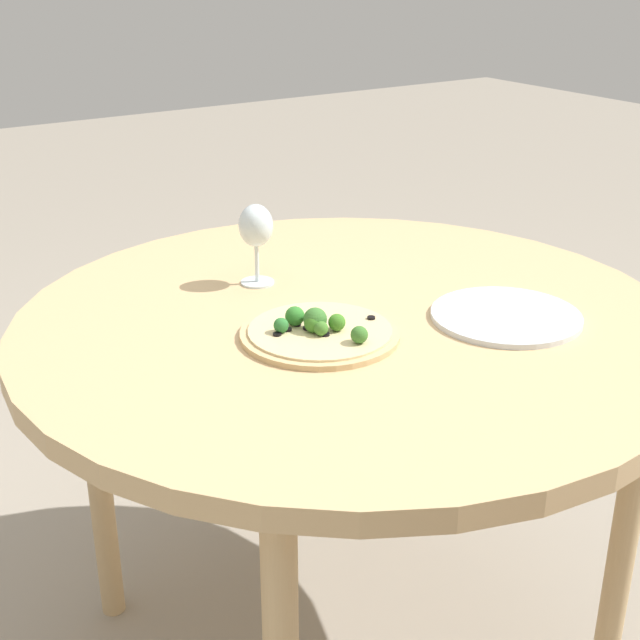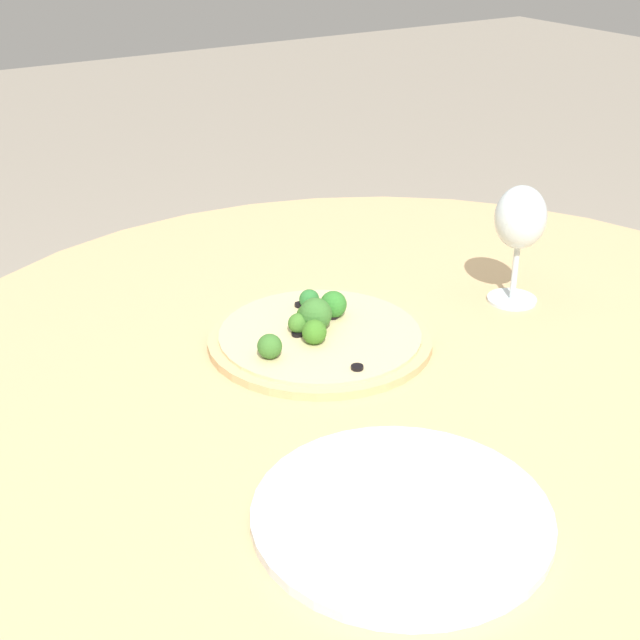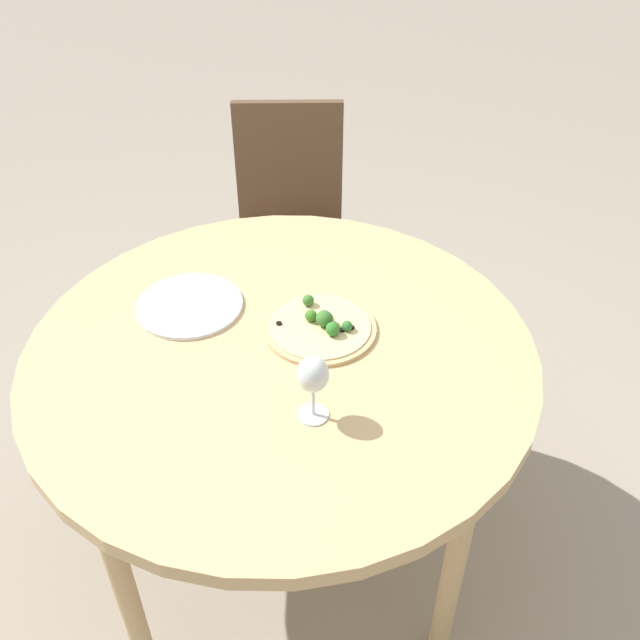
{
  "view_description": "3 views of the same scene",
  "coord_description": "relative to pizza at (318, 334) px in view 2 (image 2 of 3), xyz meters",
  "views": [
    {
      "loc": [
        0.84,
        1.19,
        1.37
      ],
      "look_at": [
        0.1,
        0.05,
        0.78
      ],
      "focal_mm": 50.0,
      "sensor_mm": 36.0,
      "label": 1
    },
    {
      "loc": [
        -0.7,
        0.55,
        1.25
      ],
      "look_at": [
        0.1,
        0.05,
        0.78
      ],
      "focal_mm": 50.0,
      "sensor_mm": 36.0,
      "label": 2
    },
    {
      "loc": [
        -0.01,
        -1.24,
        1.83
      ],
      "look_at": [
        0.1,
        0.05,
        0.78
      ],
      "focal_mm": 40.0,
      "sensor_mm": 36.0,
      "label": 3
    }
  ],
  "objects": [
    {
      "name": "dining_table",
      "position": [
        -0.1,
        -0.05,
        -0.07
      ],
      "size": [
        1.18,
        1.18,
        0.75
      ],
      "color": "tan",
      "rests_on": "ground_plane"
    },
    {
      "name": "pizza",
      "position": [
        0.0,
        0.0,
        0.0
      ],
      "size": [
        0.27,
        0.27,
        0.05
      ],
      "color": "tan",
      "rests_on": "dining_table"
    },
    {
      "name": "wine_glass",
      "position": [
        -0.04,
        -0.28,
        0.1
      ],
      "size": [
        0.07,
        0.07,
        0.16
      ],
      "color": "silver",
      "rests_on": "dining_table"
    },
    {
      "name": "plate_near",
      "position": [
        -0.32,
        0.11,
        -0.01
      ],
      "size": [
        0.26,
        0.26,
        0.01
      ],
      "color": "silver",
      "rests_on": "dining_table"
    }
  ]
}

